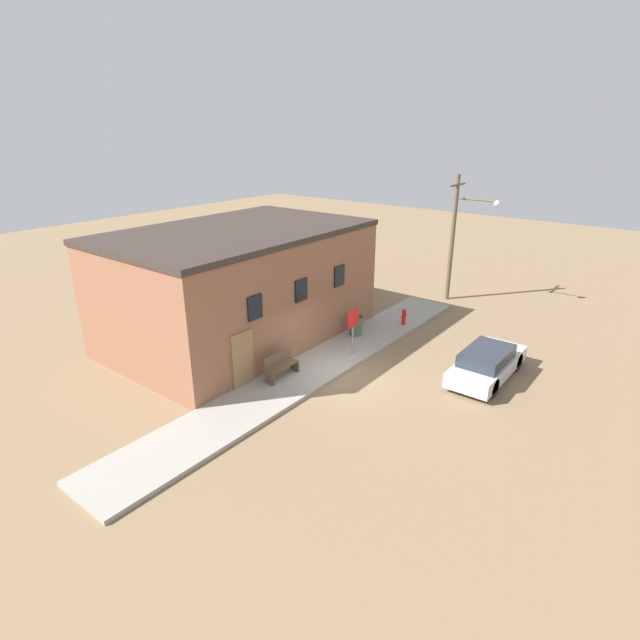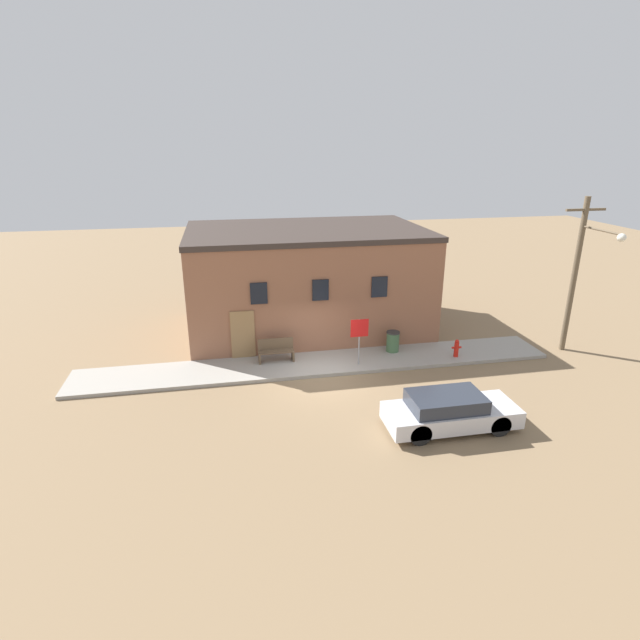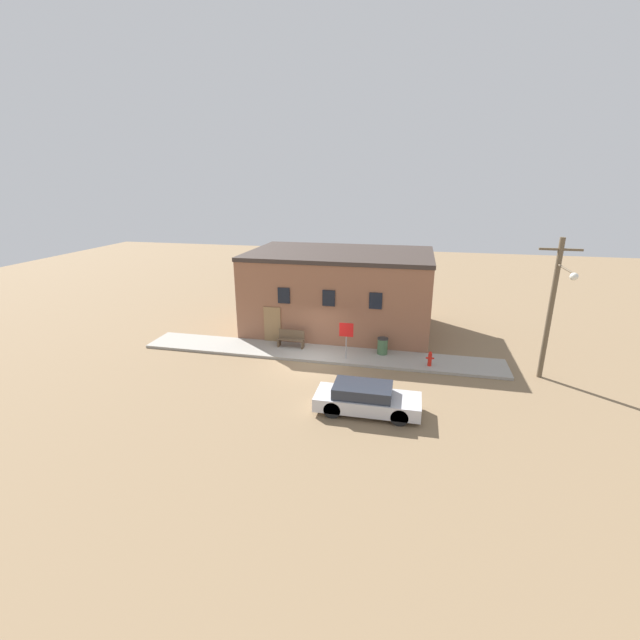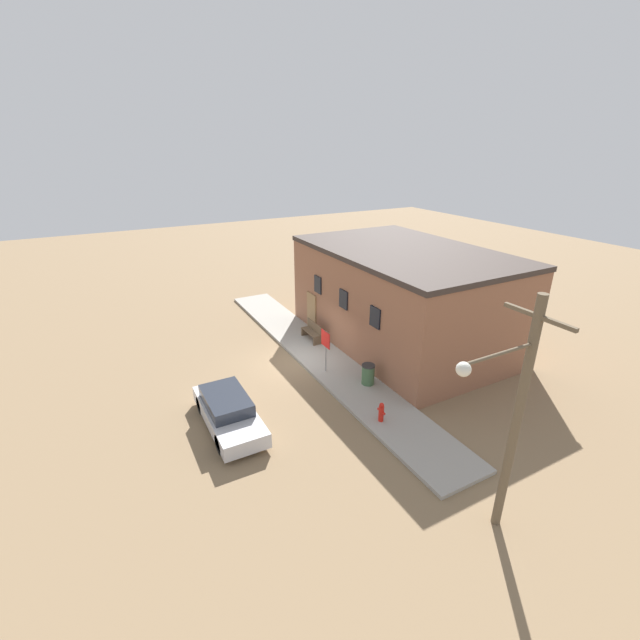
% 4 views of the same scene
% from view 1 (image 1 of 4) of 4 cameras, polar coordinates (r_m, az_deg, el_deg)
% --- Properties ---
extents(ground_plane, '(80.00, 80.00, 0.00)m').
position_cam_1_polar(ground_plane, '(19.31, 2.56, -6.40)').
color(ground_plane, '#846B4C').
extents(sidewalk, '(19.62, 2.33, 0.14)m').
position_cam_1_polar(sidewalk, '(19.90, -0.18, -5.27)').
color(sidewalk, '#9E998E').
rests_on(sidewalk, ground).
extents(brick_building, '(11.14, 7.14, 4.95)m').
position_cam_1_polar(brick_building, '(22.21, -9.19, 4.01)').
color(brick_building, '#8E5B42').
rests_on(brick_building, ground).
extents(fire_hydrant, '(0.41, 0.20, 0.77)m').
position_cam_1_polar(fire_hydrant, '(24.02, 9.56, 0.40)').
color(fire_hydrant, red).
rests_on(fire_hydrant, sidewalk).
extents(stop_sign, '(0.74, 0.06, 1.97)m').
position_cam_1_polar(stop_sign, '(20.22, 3.82, -0.37)').
color(stop_sign, gray).
rests_on(stop_sign, sidewalk).
extents(bench, '(1.47, 0.44, 0.96)m').
position_cam_1_polar(bench, '(18.81, -4.49, -5.19)').
color(bench, brown).
rests_on(bench, sidewalk).
extents(trash_bin, '(0.58, 0.58, 0.90)m').
position_cam_1_polar(trash_bin, '(22.53, 4.12, -0.60)').
color(trash_bin, '#426642').
rests_on(trash_bin, sidewalk).
extents(utility_pole, '(1.80, 2.43, 6.71)m').
position_cam_1_polar(utility_pole, '(27.69, 15.30, 9.53)').
color(utility_pole, brown).
rests_on(utility_pole, ground).
extents(parked_car, '(4.27, 1.65, 1.21)m').
position_cam_1_polar(parked_car, '(19.95, 18.54, -4.70)').
color(parked_car, black).
rests_on(parked_car, ground).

